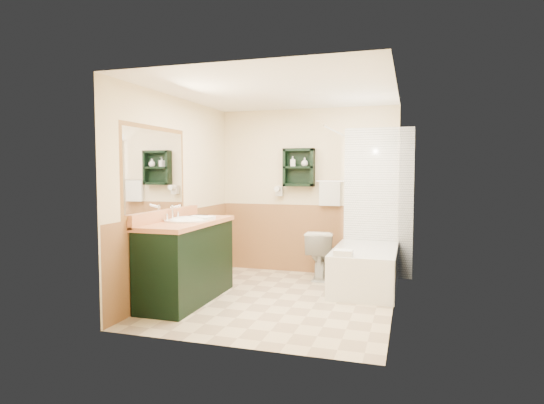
% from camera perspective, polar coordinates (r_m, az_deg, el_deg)
% --- Properties ---
extents(floor, '(3.00, 3.00, 0.00)m').
position_cam_1_polar(floor, '(5.44, 0.78, -12.10)').
color(floor, beige).
rests_on(floor, ground).
extents(back_wall, '(2.60, 0.04, 2.40)m').
position_cam_1_polar(back_wall, '(6.70, 4.43, 1.36)').
color(back_wall, '#FFF1C7').
rests_on(back_wall, ground).
extents(left_wall, '(0.04, 3.00, 2.40)m').
position_cam_1_polar(left_wall, '(5.74, -11.96, 0.84)').
color(left_wall, '#FFF1C7').
rests_on(left_wall, ground).
extents(right_wall, '(0.04, 3.00, 2.40)m').
position_cam_1_polar(right_wall, '(5.03, 15.40, 0.35)').
color(right_wall, '#FFF1C7').
rests_on(right_wall, ground).
extents(ceiling, '(2.60, 3.00, 0.04)m').
position_cam_1_polar(ceiling, '(5.30, 0.80, 13.91)').
color(ceiling, white).
rests_on(ceiling, back_wall).
extents(wainscot_left, '(2.98, 2.98, 1.00)m').
position_cam_1_polar(wainscot_left, '(5.81, -11.55, -6.08)').
color(wainscot_left, '#AC7946').
rests_on(wainscot_left, left_wall).
extents(wainscot_back, '(2.58, 2.58, 1.00)m').
position_cam_1_polar(wainscot_back, '(6.74, 4.33, -4.61)').
color(wainscot_back, '#AC7946').
rests_on(wainscot_back, back_wall).
extents(mirror_frame, '(1.30, 1.30, 1.00)m').
position_cam_1_polar(mirror_frame, '(5.23, -14.45, 3.79)').
color(mirror_frame, brown).
rests_on(mirror_frame, left_wall).
extents(mirror_glass, '(1.20, 1.20, 0.90)m').
position_cam_1_polar(mirror_glass, '(5.23, -14.40, 3.79)').
color(mirror_glass, white).
rests_on(mirror_glass, left_wall).
extents(tile_right, '(1.50, 1.50, 2.10)m').
position_cam_1_polar(tile_right, '(5.79, 15.19, -0.68)').
color(tile_right, white).
rests_on(tile_right, right_wall).
extents(tile_back, '(0.95, 0.95, 2.10)m').
position_cam_1_polar(tile_back, '(6.52, 13.16, -0.13)').
color(tile_back, white).
rests_on(tile_back, back_wall).
extents(tile_accent, '(1.50, 1.50, 0.10)m').
position_cam_1_polar(tile_accent, '(5.78, 15.25, 7.75)').
color(tile_accent, '#154C2A').
rests_on(tile_accent, right_wall).
extents(wall_shelf, '(0.45, 0.15, 0.55)m').
position_cam_1_polar(wall_shelf, '(6.61, 3.38, 4.36)').
color(wall_shelf, black).
rests_on(wall_shelf, back_wall).
extents(hair_dryer, '(0.10, 0.24, 0.18)m').
position_cam_1_polar(hair_dryer, '(6.72, 0.93, 1.37)').
color(hair_dryer, silver).
rests_on(hair_dryer, back_wall).
extents(towel_bar, '(0.40, 0.06, 0.40)m').
position_cam_1_polar(towel_bar, '(6.56, 7.29, 2.59)').
color(towel_bar, silver).
rests_on(towel_bar, back_wall).
extents(curtain_rod, '(0.03, 1.60, 0.03)m').
position_cam_1_polar(curtain_rod, '(5.86, 7.93, 8.78)').
color(curtain_rod, silver).
rests_on(curtain_rod, back_wall).
extents(shower_curtain, '(1.05, 1.05, 1.70)m').
position_cam_1_polar(shower_curtain, '(6.02, 8.11, 0.55)').
color(shower_curtain, '#C0B491').
rests_on(shower_curtain, curtain_rod).
extents(vanity, '(0.59, 1.47, 0.93)m').
position_cam_1_polar(vanity, '(5.38, -10.60, -7.27)').
color(vanity, black).
rests_on(vanity, ground).
extents(bathtub, '(0.78, 1.50, 0.52)m').
position_cam_1_polar(bathtub, '(6.00, 11.65, -8.09)').
color(bathtub, white).
rests_on(bathtub, ground).
extents(toilet, '(0.42, 0.70, 0.67)m').
position_cam_1_polar(toilet, '(6.42, 6.17, -6.56)').
color(toilet, white).
rests_on(toilet, ground).
extents(counter_towel, '(0.29, 0.23, 0.04)m').
position_cam_1_polar(counter_towel, '(5.40, -8.97, -2.01)').
color(counter_towel, silver).
rests_on(counter_towel, vanity).
extents(vanity_book, '(0.17, 0.06, 0.23)m').
position_cam_1_polar(vanity_book, '(5.76, -10.07, -0.70)').
color(vanity_book, black).
rests_on(vanity_book, vanity).
extents(tub_towel, '(0.21, 0.18, 0.07)m').
position_cam_1_polar(tub_towel, '(5.34, 8.94, -6.34)').
color(tub_towel, silver).
rests_on(tub_towel, bathtub).
extents(soap_bottle_a, '(0.11, 0.16, 0.07)m').
position_cam_1_polar(soap_bottle_a, '(6.62, 2.61, 4.79)').
color(soap_bottle_a, white).
rests_on(soap_bottle_a, wall_shelf).
extents(soap_bottle_b, '(0.12, 0.14, 0.10)m').
position_cam_1_polar(soap_bottle_b, '(6.58, 4.12, 4.92)').
color(soap_bottle_b, white).
rests_on(soap_bottle_b, wall_shelf).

